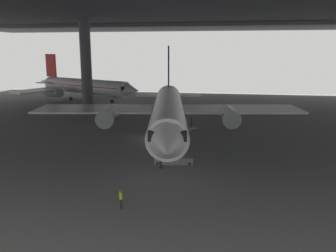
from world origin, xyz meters
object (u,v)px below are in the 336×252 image
object	(u,v)px
airplane_main	(168,111)
airplane_distant	(83,86)
crew_worker_by_stairs	(161,159)
crew_worker_near_nose	(121,197)
boarding_stairs	(174,156)

from	to	relation	value
airplane_main	airplane_distant	size ratio (longest dim) A/B	1.25
airplane_distant	airplane_main	bearing A→B (deg)	-51.92
airplane_main	crew_worker_by_stairs	xyz separation A→B (m)	(1.35, -12.65, -2.56)
crew_worker_near_nose	airplane_distant	distance (m)	60.28
crew_worker_by_stairs	boarding_stairs	bearing A→B (deg)	63.54
boarding_stairs	airplane_distant	world-z (taller)	airplane_distant
crew_worker_by_stairs	airplane_distant	distance (m)	52.67
airplane_main	boarding_stairs	world-z (taller)	airplane_main
airplane_main	boarding_stairs	xyz separation A→B (m)	(2.38, -10.58, -2.83)
boarding_stairs	crew_worker_by_stairs	bearing A→B (deg)	-116.46
boarding_stairs	airplane_main	bearing A→B (deg)	102.66
crew_worker_by_stairs	airplane_distant	size ratio (longest dim) A/B	0.06
crew_worker_near_nose	airplane_distant	xyz separation A→B (m)	(-25.66, 54.49, 2.40)
airplane_main	crew_worker_by_stairs	bearing A→B (deg)	-83.91
boarding_stairs	crew_worker_by_stairs	distance (m)	2.33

